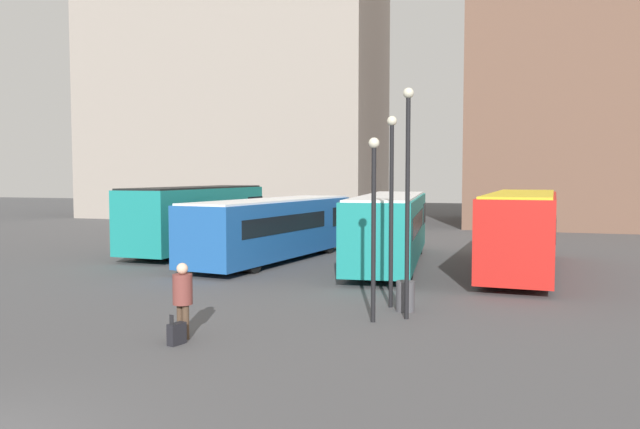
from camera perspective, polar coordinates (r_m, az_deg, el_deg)
The scene contains 11 objects.
building_block_left at distance 59.45m, azimuth -7.79°, elevation 17.64°, with size 25.97×12.21×36.51m.
bus_0 at distance 31.75m, azimuth -11.15°, elevation -0.17°, with size 2.93×10.20×3.24m.
bus_1 at distance 27.94m, azimuth -4.19°, elevation -1.13°, with size 4.22×11.43×2.76m.
bus_2 at distance 26.93m, azimuth 6.45°, elevation -1.07°, with size 3.63×12.20×2.97m.
bus_3 at distance 25.91m, azimuth 17.97°, elevation -1.24°, with size 3.15×11.21×3.13m.
traveler at distance 14.98m, azimuth -12.45°, elevation -7.09°, with size 0.56×0.56×1.78m.
suitcase at distance 14.67m, azimuth -12.98°, elevation -10.57°, with size 0.31×0.47×0.71m.
lamp_post_0 at distance 16.54m, azimuth 8.01°, elevation 2.67°, with size 0.28×0.28×6.09m.
lamp_post_1 at distance 16.10m, azimuth 4.93°, elevation 0.23°, with size 0.28×0.28×4.78m.
lamp_post_2 at distance 17.96m, azimuth 6.55°, elevation 1.77°, with size 0.28×0.28×5.50m.
trash_bin at distance 17.81m, azimuth 7.80°, elevation -7.41°, with size 0.52×0.52×0.85m.
Camera 1 is at (7.39, -6.39, 3.82)m, focal length 35.00 mm.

